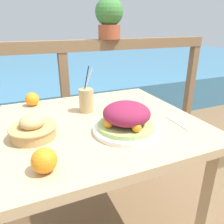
{
  "coord_description": "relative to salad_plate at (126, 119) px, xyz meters",
  "views": [
    {
      "loc": [
        -0.34,
        -0.94,
        1.19
      ],
      "look_at": [
        0.04,
        -0.06,
        0.81
      ],
      "focal_mm": 35.0,
      "sensor_mm": 36.0,
      "label": 1
    }
  ],
  "objects": [
    {
      "name": "knife",
      "position": [
        0.26,
        -0.03,
        -0.06
      ],
      "size": [
        0.02,
        0.18,
        0.0
      ],
      "color": "silver",
      "rests_on": "patio_table"
    },
    {
      "name": "potted_plant",
      "position": [
        0.34,
        1.01,
        0.44
      ],
      "size": [
        0.23,
        0.23,
        0.32
      ],
      "color": "#A34C2D",
      "rests_on": "railing_fence"
    },
    {
      "name": "railing_fence",
      "position": [
        -0.06,
        1.01,
        0.0
      ],
      "size": [
        2.8,
        0.08,
        1.08
      ],
      "color": "brown",
      "rests_on": "ground_plane"
    },
    {
      "name": "bread_basket",
      "position": [
        -0.39,
        0.1,
        -0.02
      ],
      "size": [
        0.2,
        0.2,
        0.1
      ],
      "color": "tan",
      "rests_on": "patio_table"
    },
    {
      "name": "drink_glass",
      "position": [
        -0.09,
        0.3,
        0.01
      ],
      "size": [
        0.08,
        0.08,
        0.25
      ],
      "color": "tan",
      "rests_on": "patio_table"
    },
    {
      "name": "orange_near_glass",
      "position": [
        -0.36,
        0.51,
        -0.02
      ],
      "size": [
        0.08,
        0.08,
        0.08
      ],
      "color": "orange",
      "rests_on": "patio_table"
    },
    {
      "name": "orange_near_basket",
      "position": [
        -0.37,
        -0.15,
        -0.02
      ],
      "size": [
        0.08,
        0.08,
        0.08
      ],
      "color": "orange",
      "rests_on": "patio_table"
    },
    {
      "name": "patio_table",
      "position": [
        -0.06,
        0.16,
        -0.17
      ],
      "size": [
        0.93,
        0.87,
        0.75
      ],
      "color": "tan",
      "rests_on": "ground_plane"
    },
    {
      "name": "sea_backdrop",
      "position": [
        -0.06,
        3.51,
        -0.57
      ],
      "size": [
        12.0,
        4.0,
        0.47
      ],
      "color": "teal",
      "rests_on": "ground_plane"
    },
    {
      "name": "salad_plate",
      "position": [
        0.0,
        0.0,
        0.0
      ],
      "size": [
        0.3,
        0.3,
        0.14
      ],
      "color": "white",
      "rests_on": "patio_table"
    }
  ]
}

